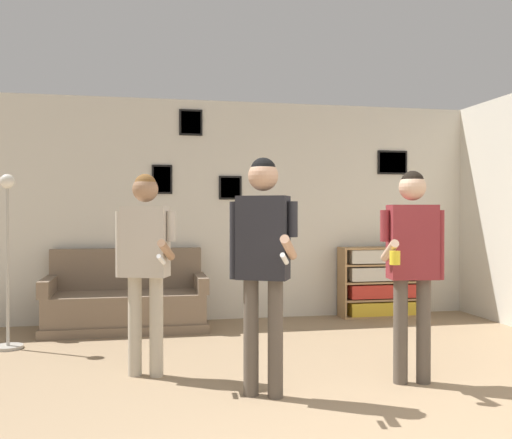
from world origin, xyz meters
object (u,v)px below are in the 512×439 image
object	(u,v)px
floor_lamp	(8,259)
person_watcher_holding_cup	(412,253)
couch	(126,303)
person_player_foreground_center	(263,249)
drinking_cup	(397,243)
bookshelf	(382,282)
person_player_foreground_left	(145,252)

from	to	relation	value
floor_lamp	person_watcher_holding_cup	bearing A→B (deg)	-28.38
couch	person_player_foreground_center	size ratio (longest dim) A/B	1.05
drinking_cup	couch	bearing A→B (deg)	-176.68
person_watcher_holding_cup	drinking_cup	world-z (taller)	person_watcher_holding_cup
bookshelf	person_watcher_holding_cup	distance (m)	2.94
bookshelf	person_player_foreground_left	distance (m)	3.69
floor_lamp	person_player_foreground_left	world-z (taller)	floor_lamp
floor_lamp	bookshelf	bearing A→B (deg)	12.28
person_watcher_holding_cup	drinking_cup	distance (m)	2.96
person_player_foreground_center	drinking_cup	xyz separation A→B (m)	(2.34, 2.82, -0.12)
bookshelf	drinking_cup	xyz separation A→B (m)	(0.20, -0.00, 0.50)
person_player_foreground_center	drinking_cup	bearing A→B (deg)	50.31
bookshelf	person_player_foreground_center	world-z (taller)	person_player_foreground_center
floor_lamp	drinking_cup	xyz separation A→B (m)	(4.47, 0.93, 0.07)
couch	person_watcher_holding_cup	xyz separation A→B (m)	(2.23, -2.53, 0.71)
bookshelf	person_player_foreground_center	xyz separation A→B (m)	(-2.14, -2.82, 0.62)
couch	bookshelf	size ratio (longest dim) A/B	1.63
bookshelf	person_watcher_holding_cup	size ratio (longest dim) A/B	0.67
bookshelf	floor_lamp	distance (m)	4.39
couch	drinking_cup	distance (m)	3.44
person_player_foreground_center	drinking_cup	distance (m)	3.66
floor_lamp	person_player_foreground_center	distance (m)	2.86
person_player_foreground_center	drinking_cup	size ratio (longest dim) A/B	16.01
couch	person_watcher_holding_cup	distance (m)	3.45
bookshelf	person_watcher_holding_cup	xyz separation A→B (m)	(-0.94, -2.73, 0.57)
floor_lamp	person_watcher_holding_cup	distance (m)	3.78
person_watcher_holding_cup	floor_lamp	bearing A→B (deg)	151.62
couch	floor_lamp	size ratio (longest dim) A/B	1.06
couch	person_player_foreground_left	distance (m)	2.07
drinking_cup	floor_lamp	bearing A→B (deg)	-168.26
person_player_foreground_left	drinking_cup	world-z (taller)	person_player_foreground_left
person_player_foreground_left	couch	bearing A→B (deg)	96.15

